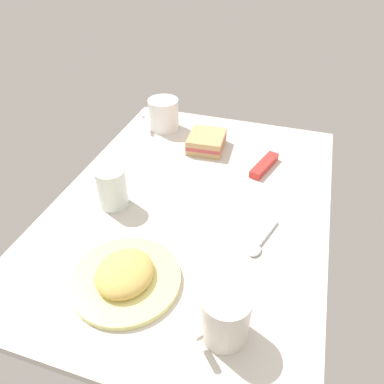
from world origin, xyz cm
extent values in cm
cube|color=beige|center=(0.00, 0.00, 1.00)|extent=(90.00, 64.00, 2.00)
cylinder|color=#EAE58C|center=(26.52, -4.81, 2.60)|extent=(21.10, 21.10, 1.20)
ellipsoid|color=#D8B259|center=(26.52, -4.81, 4.34)|extent=(12.00, 10.80, 4.55)
cylinder|color=white|center=(-32.74, -19.80, 6.78)|extent=(9.43, 9.43, 9.56)
cylinder|color=brown|center=(-32.74, -19.80, 11.06)|extent=(8.30, 8.30, 0.40)
cylinder|color=white|center=(-29.97, -25.58, 7.26)|extent=(4.35, 2.92, 1.20)
cylinder|color=silver|center=(31.32, 15.59, 6.81)|extent=(8.03, 8.03, 9.62)
cylinder|color=tan|center=(31.32, 15.59, 11.12)|extent=(7.06, 7.06, 0.40)
cylinder|color=silver|center=(35.11, 11.67, 7.29)|extent=(3.43, 3.37, 1.20)
cube|color=tan|center=(-24.90, -3.50, 2.80)|extent=(11.64, 10.61, 1.60)
cube|color=#C14C4C|center=(-24.90, -3.50, 4.20)|extent=(11.64, 10.61, 1.20)
cube|color=tan|center=(-24.90, -3.50, 5.60)|extent=(11.64, 10.61, 1.60)
cylinder|color=silver|center=(6.44, -17.49, 6.91)|extent=(6.97, 6.97, 9.82)
cylinder|color=white|center=(6.44, -17.49, 5.29)|extent=(6.27, 6.27, 6.58)
ellipsoid|color=silver|center=(11.66, 17.40, 2.40)|extent=(4.15, 3.36, 0.80)
cylinder|color=silver|center=(5.67, 19.27, 2.35)|extent=(8.76, 3.33, 0.70)
cube|color=red|center=(-19.55, 14.34, 3.00)|extent=(12.65, 6.33, 2.00)
camera|label=1|loc=(65.31, 20.84, 59.03)|focal=34.45mm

